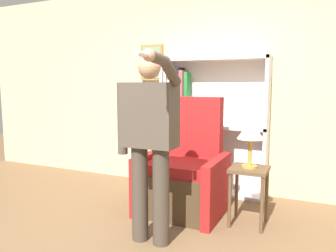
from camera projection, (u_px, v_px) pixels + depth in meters
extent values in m
cube|color=beige|center=(209.00, 87.00, 4.43)|extent=(8.00, 0.06, 2.80)
cube|color=olive|center=(152.00, 63.00, 4.68)|extent=(0.34, 0.04, 0.50)
cube|color=gray|center=(151.00, 63.00, 4.66)|extent=(0.28, 0.01, 0.44)
cube|color=white|center=(165.00, 124.00, 4.56)|extent=(0.04, 0.28, 1.78)
cube|color=white|center=(266.00, 129.00, 4.00)|extent=(0.04, 0.28, 1.78)
cube|color=white|center=(215.00, 125.00, 4.40)|extent=(1.41, 0.01, 1.78)
cube|color=white|center=(211.00, 191.00, 4.39)|extent=(1.41, 0.28, 0.04)
cube|color=white|center=(212.00, 126.00, 4.28)|extent=(1.41, 0.28, 0.04)
cube|color=white|center=(214.00, 59.00, 4.17)|extent=(1.41, 0.28, 0.04)
cube|color=#337070|center=(169.00, 159.00, 4.60)|extent=(0.06, 0.21, 0.70)
cube|color=#238438|center=(172.00, 158.00, 4.58)|extent=(0.03, 0.20, 0.75)
cube|color=#9E7A47|center=(175.00, 161.00, 4.57)|extent=(0.04, 0.18, 0.66)
cube|color=red|center=(178.00, 161.00, 4.55)|extent=(0.04, 0.22, 0.68)
cube|color=purple|center=(182.00, 158.00, 4.52)|extent=(0.05, 0.19, 0.78)
cube|color=#238438|center=(185.00, 159.00, 4.50)|extent=(0.02, 0.20, 0.74)
cube|color=gold|center=(188.00, 163.00, 4.49)|extent=(0.05, 0.20, 0.64)
cube|color=#1E47B2|center=(191.00, 163.00, 4.47)|extent=(0.05, 0.21, 0.67)
cube|color=white|center=(168.00, 95.00, 4.49)|extent=(0.03, 0.23, 0.77)
cube|color=white|center=(171.00, 101.00, 4.49)|extent=(0.04, 0.22, 0.59)
cube|color=red|center=(174.00, 98.00, 4.46)|extent=(0.03, 0.18, 0.68)
cube|color=#5B99A8|center=(177.00, 100.00, 4.45)|extent=(0.04, 0.18, 0.62)
cube|color=black|center=(180.00, 96.00, 4.42)|extent=(0.04, 0.23, 0.75)
cube|color=#BC4C56|center=(184.00, 97.00, 4.40)|extent=(0.05, 0.24, 0.71)
cube|color=#238438|center=(187.00, 98.00, 4.38)|extent=(0.05, 0.15, 0.69)
cube|color=#4C3823|center=(182.00, 192.00, 3.68)|extent=(0.70, 0.74, 0.47)
cube|color=#A31E1E|center=(181.00, 167.00, 3.60)|extent=(0.66, 0.62, 0.12)
cube|color=#A31E1E|center=(193.00, 141.00, 3.91)|extent=(0.70, 0.16, 1.05)
cube|color=#A31E1E|center=(151.00, 180.00, 3.83)|extent=(0.10, 0.82, 0.65)
cube|color=#A31E1E|center=(217.00, 189.00, 3.50)|extent=(0.10, 0.82, 0.65)
cylinder|color=#473D33|center=(140.00, 193.00, 3.00)|extent=(0.15, 0.15, 0.89)
cylinder|color=#473D33|center=(161.00, 197.00, 2.91)|extent=(0.15, 0.15, 0.89)
cube|color=#51473D|center=(150.00, 115.00, 2.87)|extent=(0.48, 0.24, 0.57)
sphere|color=tan|center=(149.00, 67.00, 2.81)|extent=(0.20, 0.20, 0.20)
cylinder|color=#51473D|center=(122.00, 119.00, 2.99)|extent=(0.09, 0.09, 0.66)
cylinder|color=#51473D|center=(171.00, 72.00, 2.61)|extent=(0.09, 0.28, 0.23)
cylinder|color=#51473D|center=(157.00, 58.00, 2.38)|extent=(0.08, 0.27, 0.10)
sphere|color=tan|center=(149.00, 55.00, 2.26)|extent=(0.09, 0.09, 0.09)
cylinder|color=white|center=(142.00, 54.00, 2.18)|extent=(0.04, 0.15, 0.04)
cube|color=brown|center=(249.00, 169.00, 3.31)|extent=(0.37, 0.37, 0.04)
cylinder|color=brown|center=(230.00, 201.00, 3.27)|extent=(0.04, 0.04, 0.56)
cylinder|color=brown|center=(262.00, 205.00, 3.14)|extent=(0.04, 0.04, 0.56)
cylinder|color=brown|center=(237.00, 191.00, 3.56)|extent=(0.04, 0.04, 0.56)
cylinder|color=brown|center=(266.00, 195.00, 3.43)|extent=(0.04, 0.04, 0.56)
cylinder|color=gold|center=(249.00, 166.00, 3.31)|extent=(0.15, 0.15, 0.02)
cylinder|color=gold|center=(250.00, 152.00, 3.29)|extent=(0.04, 0.04, 0.27)
cone|color=beige|center=(251.00, 129.00, 3.26)|extent=(0.27, 0.27, 0.20)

